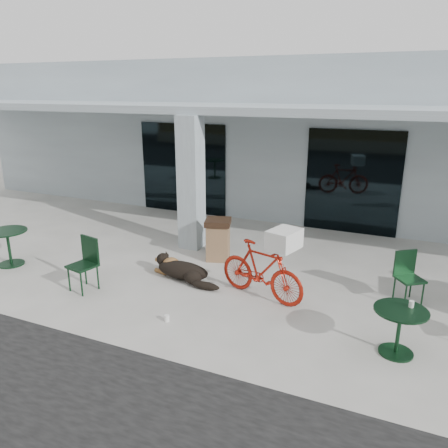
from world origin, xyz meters
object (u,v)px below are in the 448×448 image
at_px(bicycle, 261,271).
at_px(cafe_chair_near, 82,265).
at_px(dog, 183,269).
at_px(cafe_table_near, 9,248).
at_px(trash_receptacle, 218,239).
at_px(cafe_table_far, 398,332).
at_px(cafe_chair_far_a, 410,278).

relative_size(bicycle, cafe_chair_near, 1.73).
relative_size(dog, cafe_table_near, 1.54).
distance_m(cafe_chair_near, trash_receptacle, 2.99).
distance_m(cafe_table_near, cafe_table_far, 7.89).
xyz_separation_m(cafe_table_near, cafe_chair_far_a, (7.98, 1.60, 0.08)).
bearing_deg(trash_receptacle, cafe_chair_far_a, -7.54).
bearing_deg(bicycle, cafe_table_near, 113.40).
relative_size(dog, cafe_chair_near, 1.26).
bearing_deg(cafe_table_near, cafe_chair_far_a, 11.31).
relative_size(bicycle, cafe_table_far, 2.34).
bearing_deg(bicycle, cafe_table_far, -94.73).
height_order(cafe_chair_far_a, trash_receptacle, cafe_chair_far_a).
height_order(dog, cafe_table_far, cafe_table_far).
height_order(cafe_chair_near, cafe_table_far, cafe_chair_near).
bearing_deg(dog, bicycle, 10.80).
bearing_deg(cafe_table_near, dog, 12.39).
distance_m(cafe_table_far, cafe_chair_far_a, 1.78).
relative_size(bicycle, cafe_chair_far_a, 1.89).
relative_size(dog, trash_receptacle, 1.38).
xyz_separation_m(bicycle, cafe_table_near, (-5.50, -0.72, -0.14)).
bearing_deg(trash_receptacle, cafe_table_near, -152.07).
distance_m(dog, cafe_chair_near, 1.93).
bearing_deg(cafe_chair_near, dog, 50.59).
distance_m(dog, cafe_table_far, 4.21).
xyz_separation_m(cafe_table_far, cafe_chair_far_a, (0.09, 1.77, 0.11)).
distance_m(cafe_chair_near, cafe_chair_far_a, 5.98).
bearing_deg(cafe_table_near, cafe_table_far, -1.29).
bearing_deg(cafe_table_near, trash_receptacle, 27.93).
relative_size(cafe_chair_near, cafe_table_far, 1.35).
height_order(bicycle, cafe_chair_far_a, bicycle).
distance_m(cafe_table_near, cafe_chair_far_a, 8.14).
bearing_deg(bicycle, cafe_chair_far_a, -54.65).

